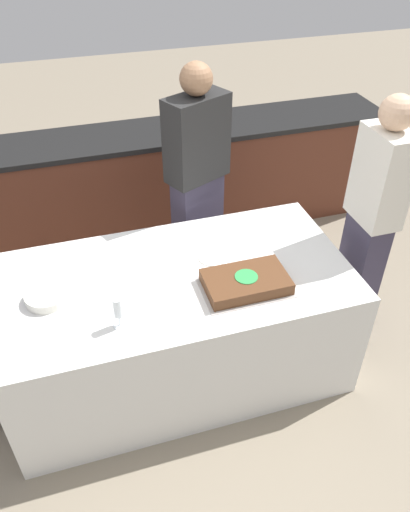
{
  "coord_description": "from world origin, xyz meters",
  "views": [
    {
      "loc": [
        -0.46,
        -2.07,
        2.55
      ],
      "look_at": [
        0.17,
        0.0,
        0.87
      ],
      "focal_mm": 35.0,
      "sensor_mm": 36.0,
      "label": 1
    }
  ],
  "objects_px": {
    "plate_stack": "(47,296)",
    "wine_glass": "(118,309)",
    "cake": "(246,282)",
    "person_cutting_cake": "(197,187)",
    "person_seated_right": "(370,225)"
  },
  "relations": [
    {
      "from": "wine_glass",
      "to": "person_cutting_cake",
      "type": "xyz_separation_m",
      "value": [
        0.69,
        1.01,
        -0.0
      ]
    },
    {
      "from": "cake",
      "to": "plate_stack",
      "type": "xyz_separation_m",
      "value": [
        -1.03,
        0.21,
        -0.01
      ]
    },
    {
      "from": "cake",
      "to": "plate_stack",
      "type": "height_order",
      "value": "cake"
    },
    {
      "from": "cake",
      "to": "person_cutting_cake",
      "type": "relative_size",
      "value": 0.29
    },
    {
      "from": "cake",
      "to": "wine_glass",
      "type": "bearing_deg",
      "value": -172.86
    },
    {
      "from": "cake",
      "to": "person_seated_right",
      "type": "height_order",
      "value": "person_seated_right"
    },
    {
      "from": "wine_glass",
      "to": "person_cutting_cake",
      "type": "distance_m",
      "value": 1.23
    },
    {
      "from": "cake",
      "to": "person_cutting_cake",
      "type": "distance_m",
      "value": 0.93
    },
    {
      "from": "person_cutting_cake",
      "to": "cake",
      "type": "bearing_deg",
      "value": 65.15
    },
    {
      "from": "cake",
      "to": "person_seated_right",
      "type": "relative_size",
      "value": 0.29
    },
    {
      "from": "person_seated_right",
      "to": "person_cutting_cake",
      "type": "bearing_deg",
      "value": -129.98
    },
    {
      "from": "cake",
      "to": "person_cutting_cake",
      "type": "height_order",
      "value": "person_cutting_cake"
    },
    {
      "from": "plate_stack",
      "to": "wine_glass",
      "type": "distance_m",
      "value": 0.45
    },
    {
      "from": "plate_stack",
      "to": "cake",
      "type": "bearing_deg",
      "value": -11.42
    },
    {
      "from": "cake",
      "to": "plate_stack",
      "type": "distance_m",
      "value": 1.05
    }
  ]
}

